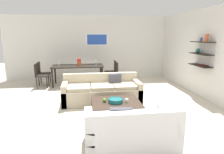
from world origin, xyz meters
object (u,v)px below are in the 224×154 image
candle_jar (127,100)px  wine_glass_left_near (58,63)px  sofa_beige (102,92)px  decorative_bowl (116,100)px  centerpiece_vase (79,62)px  loveseat_white (130,131)px  dining_chair_right_far (112,70)px  wine_glass_right_far (96,62)px  coffee_table (116,109)px  wine_glass_right_near (96,63)px  wine_glass_left_far (59,62)px  apple_on_coffee_table (105,100)px  dining_chair_right_near (114,72)px  dining_chair_left_far (42,72)px  dining_table (78,67)px  dining_chair_left_near (40,74)px

candle_jar → wine_glass_left_near: (-1.92, 3.20, 0.44)m
sofa_beige → decorative_bowl: bearing=-79.8°
candle_jar → centerpiece_vase: bearing=109.1°
sofa_beige → decorative_bowl: sofa_beige is taller
loveseat_white → dining_chair_right_far: bearing=85.6°
wine_glass_right_far → sofa_beige: bearing=-89.2°
coffee_table → wine_glass_right_near: bearing=94.8°
wine_glass_left_far → wine_glass_left_near: bearing=-90.0°
coffee_table → dining_chair_right_far: dining_chair_right_far is taller
candle_jar → wine_glass_right_far: 3.47m
apple_on_coffee_table → dining_chair_right_near: size_ratio=0.10×
dining_chair_right_near → dining_chair_left_far: 2.78m
loveseat_white → dining_chair_right_near: bearing=85.2°
wine_glass_left_far → wine_glass_right_near: bearing=-8.4°
sofa_beige → loveseat_white: bearing=-83.6°
dining_chair_right_near → dining_chair_right_far: bearing=90.0°
dining_chair_left_far → dining_table: bearing=-7.8°
coffee_table → decorative_bowl: size_ratio=3.25×
centerpiece_vase → dining_table: bearing=-146.7°
wine_glass_left_far → dining_table: bearing=-8.4°
dining_chair_right_near → wine_glass_right_near: bearing=172.7°
dining_chair_left_near → wine_glass_right_far: size_ratio=5.62×
decorative_bowl → candle_jar: decorative_bowl is taller
dining_table → dining_chair_right_near: (1.37, -0.19, -0.17)m
sofa_beige → wine_glass_left_near: (-1.45, 1.98, 0.57)m
coffee_table → wine_glass_left_far: 3.81m
coffee_table → wine_glass_left_far: size_ratio=5.84×
dining_table → centerpiece_vase: size_ratio=6.59×
dining_chair_left_near → centerpiece_vase: (1.43, 0.23, 0.39)m
sofa_beige → centerpiece_vase: centerpiece_vase is taller
loveseat_white → wine_glass_right_near: wine_glass_right_near is taller
sofa_beige → wine_glass_left_far: (-1.45, 2.19, 0.59)m
dining_chair_left_far → centerpiece_vase: bearing=-6.0°
centerpiece_vase → coffee_table: bearing=-74.4°
wine_glass_left_near → loveseat_white: bearing=-68.7°
dining_chair_right_far → dining_table: bearing=-172.2°
coffee_table → dining_chair_left_near: dining_chair_left_near is taller
sofa_beige → wine_glass_left_far: size_ratio=11.49×
coffee_table → dining_table: dining_table is taller
decorative_bowl → wine_glass_right_near: size_ratio=2.31×
dining_chair_right_far → loveseat_white: bearing=-94.4°
decorative_bowl → dining_chair_left_far: (-2.33, 3.47, 0.08)m
dining_table → wine_glass_left_far: wine_glass_left_far is taller
loveseat_white → wine_glass_right_far: size_ratio=9.91×
dining_chair_right_near → dining_chair_right_far: (0.00, 0.38, 0.00)m
centerpiece_vase → dining_chair_left_near: bearing=-171.0°
coffee_table → dining_table: 3.42m
dining_table → dining_chair_left_near: bearing=-172.2°
decorative_bowl → apple_on_coffee_table: (-0.25, 0.06, -0.00)m
loveseat_white → dining_chair_right_far: dining_chair_right_far is taller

